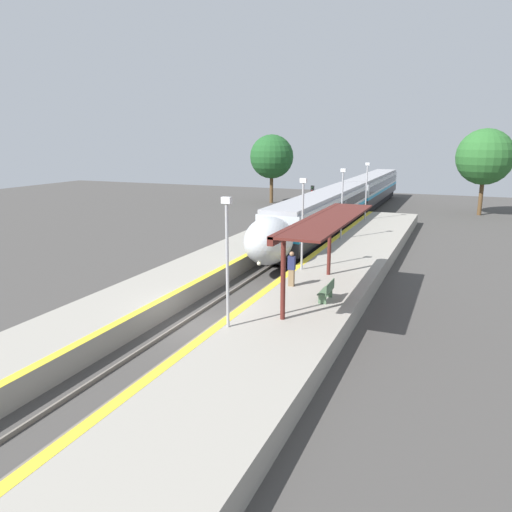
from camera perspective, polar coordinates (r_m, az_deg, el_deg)
name	(u,v)px	position (r m, az deg, el deg)	size (l,w,h in m)	color
ground_plane	(198,326)	(22.56, -6.60, -7.94)	(120.00, 120.00, 0.00)	#423F3D
rail_left	(184,322)	(22.87, -8.19, -7.49)	(0.08, 90.00, 0.15)	slate
rail_right	(213,327)	(22.21, -4.96, -8.04)	(0.08, 90.00, 0.15)	slate
train	(350,200)	(50.58, 10.64, 6.35)	(2.88, 48.37, 3.83)	black
platform_right	(286,329)	(20.80, 3.43, -8.33)	(4.74, 64.00, 0.97)	gray
platform_left	(131,306)	(24.26, -14.10, -5.51)	(3.69, 64.00, 0.97)	gray
platform_bench	(327,291)	(22.82, 8.16, -3.95)	(0.44, 1.44, 0.89)	#4C6B4C
person_waiting	(292,268)	(24.72, 4.09, -1.40)	(0.36, 0.23, 1.76)	#7F6647
railway_signal	(312,203)	(44.78, 6.43, 6.01)	(0.28, 0.28, 4.07)	#59595E
lamppost_near	(227,254)	(18.85, -3.32, 0.23)	(0.36, 0.20, 5.08)	#9E9EA3
lamppost_mid	(303,218)	(27.56, 5.35, 4.37)	(0.36, 0.20, 5.08)	#9E9EA3
lamppost_far	(342,199)	(36.66, 9.82, 6.46)	(0.36, 0.20, 5.08)	#9E9EA3
lamppost_farthest	(366,187)	(45.93, 12.51, 7.69)	(0.36, 0.20, 5.08)	#9E9EA3
station_canopy	(323,223)	(22.89, 7.63, 3.77)	(2.02, 10.39, 3.69)	#511E19
background_tree_left	(272,157)	(64.38, 1.80, 11.28)	(5.51, 5.51, 8.61)	brown
background_tree_right	(485,157)	(58.94, 24.70, 10.25)	(5.90, 5.90, 9.17)	brown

